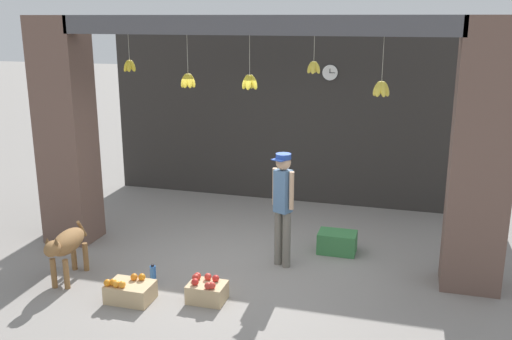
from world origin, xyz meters
The scene contains 12 objects.
ground_plane centered at (0.00, 0.00, 0.00)m, with size 60.00×60.00×0.00m, color gray.
shop_back_wall centered at (0.00, 3.09, 1.65)m, with size 6.95×0.12×3.29m, color #2D2B28.
shop_pillar_left centered at (-2.83, 0.30, 1.65)m, with size 0.70×0.60×3.29m, color brown.
shop_pillar_right centered at (2.83, 0.30, 1.65)m, with size 0.70×0.60×3.29m, color brown.
storefront_awning centered at (0.00, 0.12, 3.13)m, with size 5.05×0.28×0.95m.
dog centered at (-2.08, -0.97, 0.49)m, with size 0.36×1.02×0.72m.
shopkeeper centered at (0.44, 0.23, 0.91)m, with size 0.32×0.29×1.56m.
fruit_crate_oranges centered at (-1.07, -1.25, 0.12)m, with size 0.53×0.37×0.30m.
fruit_crate_apples centered at (-0.19, -1.00, 0.13)m, with size 0.44×0.33×0.30m.
produce_box_green centered at (1.09, 0.88, 0.15)m, with size 0.54×0.37×0.30m, color #387A42.
water_bottle centered at (-1.00, -0.78, 0.13)m, with size 0.08×0.08×0.27m.
wall_clock centered at (0.57, 3.01, 2.35)m, with size 0.28×0.03×0.28m.
Camera 1 is at (2.07, -6.74, 3.27)m, focal length 40.00 mm.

